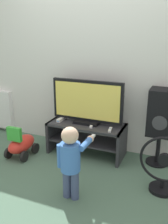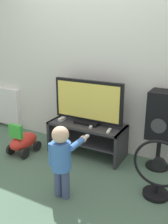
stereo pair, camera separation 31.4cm
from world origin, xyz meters
name	(u,v)px [view 1 (the left image)]	position (x,y,z in m)	size (l,w,h in m)	color
ground_plane	(80,160)	(0.00, 0.00, 0.00)	(16.00, 16.00, 0.00)	#4C6B56
wall_back	(95,54)	(0.00, 0.51, 1.30)	(10.00, 0.06, 2.60)	silver
tv_stand	(87,134)	(0.00, 0.22, 0.29)	(1.01, 0.43, 0.43)	#2D2D33
television	(87,103)	(0.00, 0.24, 0.71)	(0.95, 0.20, 0.57)	black
game_console	(61,119)	(-0.36, 0.19, 0.45)	(0.05, 0.18, 0.04)	white
remote_primary	(110,130)	(0.36, 0.11, 0.44)	(0.05, 0.13, 0.03)	white
remote_secondary	(92,126)	(0.10, 0.15, 0.44)	(0.06, 0.13, 0.03)	white
child	(71,157)	(0.22, -0.71, 0.45)	(0.29, 0.44, 0.76)	#3F4C72
speaker_tower	(162,115)	(0.92, 0.32, 0.65)	(0.31, 0.30, 0.96)	black
floor_fan	(164,168)	(1.04, -0.26, 0.27)	(0.51, 0.26, 0.62)	black
ride_on_toy	(21,144)	(-0.77, -0.18, 0.17)	(0.29, 0.46, 0.45)	red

